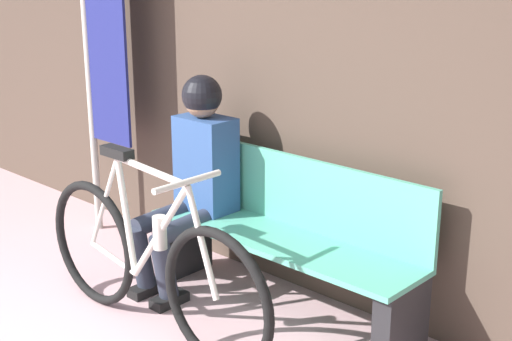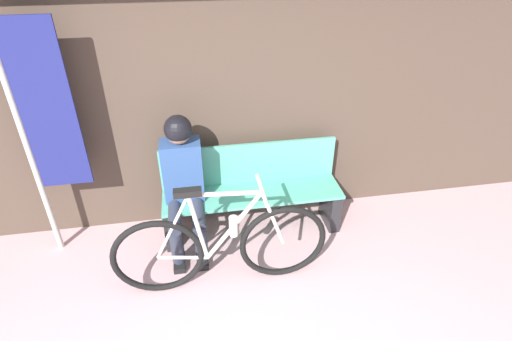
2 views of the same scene
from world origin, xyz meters
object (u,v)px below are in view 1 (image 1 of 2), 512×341
park_bench_near (286,243)px  banner_pole (101,57)px  bicycle (149,263)px  person_seated (194,169)px

park_bench_near → banner_pole: size_ratio=0.81×
park_bench_near → bicycle: bicycle is taller
banner_pole → park_bench_near: bearing=-0.5°
person_seated → park_bench_near: bearing=10.0°
bicycle → banner_pole: bearing=152.2°
person_seated → bicycle: bearing=-64.9°
bicycle → person_seated: person_seated is taller
park_bench_near → banner_pole: bearing=179.5°
park_bench_near → person_seated: (-0.61, -0.11, 0.32)m
person_seated → banner_pole: 1.16m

